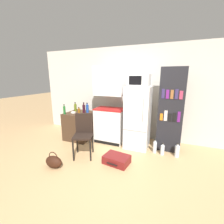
{
  "coord_description": "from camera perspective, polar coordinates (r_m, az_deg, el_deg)",
  "views": [
    {
      "loc": [
        1.07,
        -2.22,
        1.75
      ],
      "look_at": [
        -0.17,
        0.85,
        0.97
      ],
      "focal_mm": 24.0,
      "sensor_mm": 36.0,
      "label": 1
    }
  ],
  "objects": [
    {
      "name": "ground_plane",
      "position": [
        3.02,
        -3.21,
        -22.09
      ],
      "size": [
        24.0,
        24.0,
        0.0
      ],
      "primitive_type": "plane",
      "color": "tan"
    },
    {
      "name": "wall_back",
      "position": [
        4.33,
        10.44,
        6.94
      ],
      "size": [
        6.4,
        0.1,
        2.57
      ],
      "color": "beige",
      "rests_on": "ground_plane"
    },
    {
      "name": "side_table",
      "position": [
        4.43,
        -12.28,
        -5.01
      ],
      "size": [
        0.68,
        0.73,
        0.76
      ],
      "color": "#422D1E",
      "rests_on": "ground_plane"
    },
    {
      "name": "kitchen_hutch",
      "position": [
        3.97,
        -0.87,
        1.5
      ],
      "size": [
        0.77,
        0.49,
        2.01
      ],
      "color": "white",
      "rests_on": "ground_plane"
    },
    {
      "name": "refrigerator",
      "position": [
        3.74,
        9.74,
        -2.13
      ],
      "size": [
        0.58,
        0.59,
        1.53
      ],
      "color": "white",
      "rests_on": "ground_plane"
    },
    {
      "name": "microwave",
      "position": [
        3.61,
        10.3,
        11.86
      ],
      "size": [
        0.48,
        0.44,
        0.28
      ],
      "color": "silver",
      "rests_on": "refrigerator"
    },
    {
      "name": "bookshelf",
      "position": [
        3.75,
        21.4,
        0.55
      ],
      "size": [
        0.55,
        0.32,
        1.96
      ],
      "color": "black",
      "rests_on": "ground_plane"
    },
    {
      "name": "bottle_green_tall",
      "position": [
        4.23,
        -17.7,
        0.73
      ],
      "size": [
        0.06,
        0.06,
        0.27
      ],
      "color": "#1E6028",
      "rests_on": "side_table"
    },
    {
      "name": "bottle_wine_dark",
      "position": [
        4.14,
        -10.67,
        1.14
      ],
      "size": [
        0.07,
        0.07,
        0.31
      ],
      "color": "black",
      "rests_on": "side_table"
    },
    {
      "name": "bottle_olive_oil",
      "position": [
        4.5,
        -13.77,
        1.67
      ],
      "size": [
        0.08,
        0.08,
        0.26
      ],
      "color": "#566619",
      "rests_on": "side_table"
    },
    {
      "name": "bottle_blue_soda",
      "position": [
        4.26,
        -9.4,
        1.34
      ],
      "size": [
        0.08,
        0.08,
        0.28
      ],
      "color": "#1E47A3",
      "rests_on": "side_table"
    },
    {
      "name": "bottle_amber_beer",
      "position": [
        4.18,
        -12.48,
        0.41
      ],
      "size": [
        0.06,
        0.06,
        0.19
      ],
      "color": "brown",
      "rests_on": "side_table"
    },
    {
      "name": "bowl",
      "position": [
        4.3,
        -14.55,
        -0.16
      ],
      "size": [
        0.13,
        0.13,
        0.04
      ],
      "color": "silver",
      "rests_on": "side_table"
    },
    {
      "name": "chair",
      "position": [
        3.42,
        -10.79,
        -7.11
      ],
      "size": [
        0.52,
        0.52,
        0.95
      ],
      "rotation": [
        0.0,
        0.0,
        0.38
      ],
      "color": "black",
      "rests_on": "ground_plane"
    },
    {
      "name": "suitcase_large_flat",
      "position": [
        3.24,
        1.78,
        -17.6
      ],
      "size": [
        0.55,
        0.44,
        0.17
      ],
      "rotation": [
        0.0,
        0.0,
        -0.14
      ],
      "color": "maroon",
      "rests_on": "ground_plane"
    },
    {
      "name": "handbag",
      "position": [
        3.3,
        -21.31,
        -17.21
      ],
      "size": [
        0.36,
        0.2,
        0.33
      ],
      "color": "#33190F",
      "rests_on": "ground_plane"
    },
    {
      "name": "water_bottle_front",
      "position": [
        3.71,
        18.65,
        -13.48
      ],
      "size": [
        0.08,
        0.08,
        0.29
      ],
      "color": "silver",
      "rests_on": "ground_plane"
    },
    {
      "name": "water_bottle_middle",
      "position": [
        3.73,
        23.56,
        -13.46
      ],
      "size": [
        0.1,
        0.1,
        0.33
      ],
      "color": "silver",
      "rests_on": "ground_plane"
    },
    {
      "name": "water_bottle_back",
      "position": [
        3.74,
        16.0,
        -12.67
      ],
      "size": [
        0.08,
        0.08,
        0.34
      ],
      "color": "silver",
      "rests_on": "ground_plane"
    }
  ]
}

